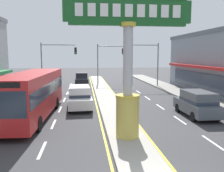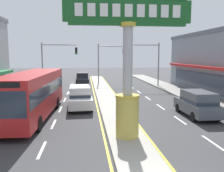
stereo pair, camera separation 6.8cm
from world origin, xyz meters
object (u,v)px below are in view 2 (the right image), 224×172
(suv_mid_left_lane, at_px, (197,103))
(suv_far_left_oncoming, at_px, (82,79))
(traffic_light_median_far, at_px, (108,57))
(traffic_light_right_side, at_px, (146,57))
(suv_near_right_lane, at_px, (80,97))
(bus_far_right_lane, at_px, (33,92))
(district_sign, at_px, (128,71))
(traffic_light_left_side, at_px, (55,57))

(suv_mid_left_lane, bearing_deg, suv_far_left_oncoming, 113.43)
(traffic_light_median_far, bearing_deg, traffic_light_right_side, -43.60)
(traffic_light_median_far, relative_size, suv_far_left_oncoming, 1.34)
(suv_near_right_lane, bearing_deg, bus_far_right_lane, -141.76)
(district_sign, height_order, suv_mid_left_lane, district_sign)
(traffic_light_left_side, bearing_deg, traffic_light_right_side, -3.29)
(suv_near_right_lane, bearing_deg, traffic_light_median_far, 76.98)
(district_sign, xyz_separation_m, bus_far_right_lane, (-5.99, 5.38, -1.84))
(traffic_light_left_side, distance_m, suv_mid_left_lane, 21.33)
(district_sign, bearing_deg, suv_near_right_lane, 108.61)
(suv_near_right_lane, distance_m, suv_far_left_oncoming, 16.27)
(suv_mid_left_lane, bearing_deg, district_sign, -144.68)
(traffic_light_median_far, distance_m, suv_far_left_oncoming, 5.26)
(traffic_light_left_side, height_order, traffic_light_median_far, same)
(traffic_light_left_side, bearing_deg, suv_mid_left_lane, -54.45)
(traffic_light_left_side, relative_size, suv_near_right_lane, 1.32)
(traffic_light_median_far, bearing_deg, suv_near_right_lane, -103.02)
(suv_far_left_oncoming, bearing_deg, traffic_light_median_far, 15.56)
(suv_far_left_oncoming, bearing_deg, traffic_light_left_side, -141.37)
(traffic_light_right_side, distance_m, suv_far_left_oncoming, 10.18)
(suv_mid_left_lane, bearing_deg, traffic_light_left_side, 125.55)
(suv_mid_left_lane, bearing_deg, bus_far_right_lane, 174.54)
(traffic_light_median_far, relative_size, suv_mid_left_lane, 1.34)
(traffic_light_right_side, bearing_deg, suv_far_left_oncoming, 158.19)
(traffic_light_median_far, height_order, bus_far_right_lane, traffic_light_median_far)
(bus_far_right_lane, bearing_deg, suv_near_right_lane, 38.24)
(traffic_light_median_far, relative_size, bus_far_right_lane, 0.55)
(bus_far_right_lane, xyz_separation_m, suv_mid_left_lane, (11.97, -1.14, -0.88))
(bus_far_right_lane, bearing_deg, traffic_light_left_side, 91.02)
(suv_far_left_oncoming, bearing_deg, suv_near_right_lane, -90.01)
(traffic_light_median_far, xyz_separation_m, suv_mid_left_lane, (4.65, -21.13, -3.21))
(traffic_light_right_side, distance_m, suv_mid_left_lane, 16.75)
(district_sign, bearing_deg, bus_far_right_lane, 138.03)
(traffic_light_median_far, distance_m, suv_near_right_lane, 18.13)
(traffic_light_left_side, relative_size, suv_mid_left_lane, 1.34)
(suv_near_right_lane, relative_size, bus_far_right_lane, 0.41)
(district_sign, distance_m, suv_near_right_lane, 8.85)
(district_sign, height_order, traffic_light_right_side, district_sign)
(traffic_light_right_side, xyz_separation_m, suv_mid_left_lane, (-0.29, -16.43, -3.26))
(traffic_light_left_side, height_order, suv_far_left_oncoming, traffic_light_left_side)
(traffic_light_left_side, xyz_separation_m, suv_far_left_oncoming, (3.58, 2.86, -3.26))
(suv_near_right_lane, xyz_separation_m, suv_mid_left_lane, (8.67, -3.74, 0.00))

